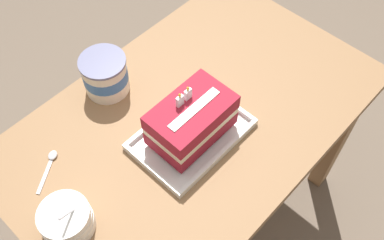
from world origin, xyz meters
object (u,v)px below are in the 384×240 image
at_px(birthday_cake, 191,120).
at_px(bowl_stack, 66,220).
at_px(serving_spoon_near_tray, 51,161).
at_px(foil_tray, 191,135).
at_px(ice_cream_tub, 105,75).

distance_m(birthday_cake, bowl_stack, 0.41).
height_order(birthday_cake, serving_spoon_near_tray, birthday_cake).
relative_size(foil_tray, serving_spoon_near_tray, 2.72).
bearing_deg(ice_cream_tub, foil_tray, -81.68).
relative_size(birthday_cake, serving_spoon_near_tray, 1.92).
height_order(bowl_stack, serving_spoon_near_tray, bowl_stack).
distance_m(foil_tray, bowl_stack, 0.41).
relative_size(foil_tray, bowl_stack, 2.46).
relative_size(birthday_cake, bowl_stack, 1.74).
height_order(foil_tray, serving_spoon_near_tray, foil_tray).
bearing_deg(foil_tray, ice_cream_tub, 98.32).
bearing_deg(bowl_stack, serving_spoon_near_tray, 66.85).
xyz_separation_m(foil_tray, ice_cream_tub, (-0.05, 0.31, 0.06)).
bearing_deg(bowl_stack, ice_cream_tub, 36.86).
relative_size(foil_tray, birthday_cake, 1.41).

